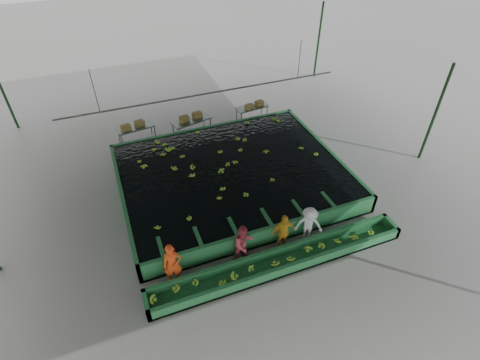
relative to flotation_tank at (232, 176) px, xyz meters
name	(u,v)px	position (x,y,z in m)	size (l,w,h in m)	color
ground	(244,204)	(0.00, -1.50, -0.45)	(80.00, 80.00, 0.00)	gray
shed_roof	(245,102)	(0.00, -1.50, 4.55)	(20.00, 22.00, 0.04)	slate
shed_posts	(245,158)	(0.00, -1.50, 2.05)	(20.00, 22.00, 5.00)	#163418
flotation_tank	(232,176)	(0.00, 0.00, 0.00)	(10.00, 8.00, 0.90)	#246C38
tank_water	(232,170)	(0.00, 0.00, 0.40)	(9.70, 7.70, 0.00)	black
sorting_trough	(280,262)	(0.00, -5.10, -0.20)	(10.00, 1.00, 0.50)	#246C38
cableway_rail	(206,94)	(0.00, 3.50, 2.55)	(0.08, 0.08, 14.00)	#59605B
rail_hanger_left	(95,92)	(-5.00, 3.50, 3.55)	(0.04, 0.04, 2.00)	#59605B
rail_hanger_right	(299,59)	(5.00, 3.50, 3.55)	(0.04, 0.04, 2.00)	#59605B
worker_a	(173,265)	(-3.78, -4.30, 0.44)	(0.65, 0.43, 1.78)	#F44A17
worker_b	(244,244)	(-1.14, -4.30, 0.40)	(0.83, 0.65, 1.70)	#B13946
worker_c	(283,232)	(0.45, -4.30, 0.39)	(0.99, 0.41, 1.69)	gold
worker_d	(309,225)	(1.55, -4.30, 0.38)	(1.07, 0.62, 1.65)	silver
packing_table_left	(137,134)	(-3.51, 5.27, 0.00)	(1.99, 0.80, 0.91)	#59605B
packing_table_mid	(192,127)	(-0.58, 4.79, 0.04)	(2.14, 0.86, 0.98)	#59605B
packing_table_right	(252,113)	(3.14, 5.15, -0.02)	(1.88, 0.75, 0.85)	#59605B
box_stack_left	(133,128)	(-3.64, 5.22, 0.46)	(1.25, 0.35, 0.27)	olive
box_stack_mid	(191,119)	(-0.58, 4.85, 0.53)	(1.28, 0.35, 0.28)	olive
box_stack_right	(254,107)	(3.26, 5.07, 0.41)	(1.19, 0.33, 0.26)	olive
floating_bananas	(226,160)	(0.00, 0.80, 0.40)	(9.00, 6.14, 0.12)	#7EB82C
trough_bananas	(281,259)	(0.00, -5.10, -0.05)	(8.28, 0.55, 0.11)	#7EB82C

